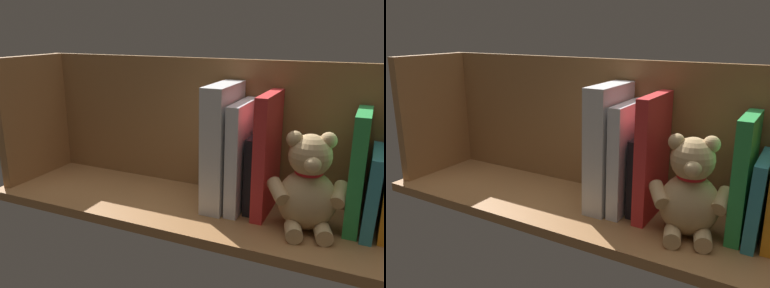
# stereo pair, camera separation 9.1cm
# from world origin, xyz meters

# --- Properties ---
(ground_plane) EXTENTS (0.99, 0.29, 0.02)m
(ground_plane) POSITION_xyz_m (0.00, 0.00, -0.01)
(ground_plane) COLOR #9E6B3D
(shelf_back_panel) EXTENTS (0.99, 0.02, 0.33)m
(shelf_back_panel) POSITION_xyz_m (0.00, -0.12, 0.16)
(shelf_back_panel) COLOR olive
(shelf_back_panel) RESTS_ON ground_plane
(shelf_side_divider) EXTENTS (0.02, 0.23, 0.33)m
(shelf_side_divider) POSITION_xyz_m (0.47, 0.00, 0.16)
(shelf_side_divider) COLOR #9E6B3D
(shelf_side_divider) RESTS_ON ground_plane
(book_1) EXTENTS (0.03, 0.15, 0.17)m
(book_1) POSITION_xyz_m (-0.38, -0.04, 0.08)
(book_1) COLOR teal
(book_1) RESTS_ON ground_plane
(book_2) EXTENTS (0.03, 0.14, 0.24)m
(book_2) POSITION_xyz_m (-0.35, -0.04, 0.12)
(book_2) COLOR green
(book_2) RESTS_ON ground_plane
(teddy_bear) EXTENTS (0.16, 0.15, 0.20)m
(teddy_bear) POSITION_xyz_m (-0.26, 0.01, 0.09)
(teddy_bear) COLOR tan
(teddy_bear) RESTS_ON ground_plane
(book_3) EXTENTS (0.03, 0.15, 0.27)m
(book_3) POSITION_xyz_m (-0.16, -0.04, 0.13)
(book_3) COLOR red
(book_3) RESTS_ON ground_plane
(book_4) EXTENTS (0.02, 0.12, 0.17)m
(book_4) POSITION_xyz_m (-0.14, -0.05, 0.09)
(book_4) COLOR black
(book_4) RESTS_ON ground_plane
(book_5) EXTENTS (0.03, 0.15, 0.24)m
(book_5) POSITION_xyz_m (-0.11, -0.03, 0.12)
(book_5) COLOR silver
(book_5) RESTS_ON ground_plane
(dictionary_thick_white) EXTENTS (0.05, 0.16, 0.28)m
(dictionary_thick_white) POSITION_xyz_m (-0.06, -0.03, 0.14)
(dictionary_thick_white) COLOR silver
(dictionary_thick_white) RESTS_ON ground_plane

